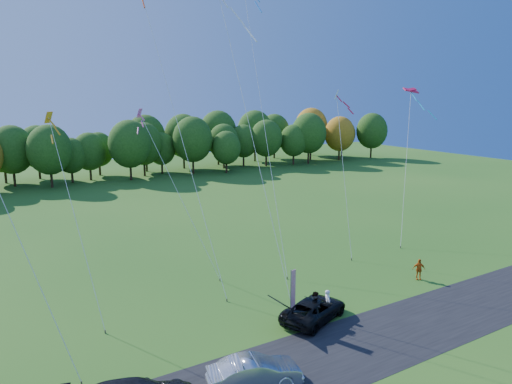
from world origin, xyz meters
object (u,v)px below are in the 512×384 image
black_suv (314,309)px  feather_flag (292,291)px  silver_sedan (255,373)px  person_east (419,269)px

black_suv → feather_flag: bearing=67.4°
black_suv → silver_sedan: silver_sedan is taller
black_suv → feather_flag: size_ratio=1.38×
silver_sedan → person_east: bearing=-59.3°
feather_flag → person_east: bearing=4.8°
silver_sedan → person_east: (17.63, 5.17, 0.06)m
silver_sedan → person_east: 18.38m
black_suv → person_east: (10.80, 1.11, 0.10)m
person_east → feather_flag: size_ratio=0.44×
black_suv → person_east: size_ratio=3.13×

